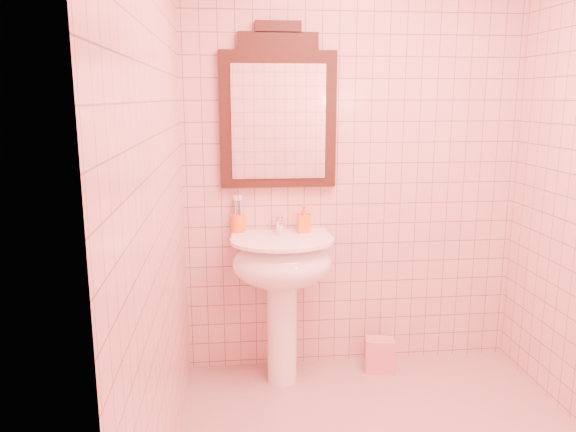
{
  "coord_description": "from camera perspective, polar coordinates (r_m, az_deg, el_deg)",
  "views": [
    {
      "loc": [
        -0.73,
        -2.14,
        1.63
      ],
      "look_at": [
        -0.45,
        0.55,
        1.06
      ],
      "focal_mm": 35.0,
      "sensor_mm": 36.0,
      "label": 1
    }
  ],
  "objects": [
    {
      "name": "back_wall",
      "position": [
        3.35,
        6.68,
        5.33
      ],
      "size": [
        2.0,
        0.02,
        2.5
      ],
      "primitive_type": "cube",
      "color": "#DDA89A",
      "rests_on": "floor"
    },
    {
      "name": "pedestal_sink",
      "position": [
        3.18,
        -0.61,
        -5.81
      ],
      "size": [
        0.58,
        0.58,
        0.86
      ],
      "color": "white",
      "rests_on": "floor"
    },
    {
      "name": "faucet",
      "position": [
        3.24,
        -0.85,
        -0.72
      ],
      "size": [
        0.04,
        0.16,
        0.11
      ],
      "color": "white",
      "rests_on": "pedestal_sink"
    },
    {
      "name": "mirror",
      "position": [
        3.23,
        -0.99,
        10.47
      ],
      "size": [
        0.66,
        0.06,
        0.92
      ],
      "color": "black",
      "rests_on": "back_wall"
    },
    {
      "name": "toothbrush_cup",
      "position": [
        3.27,
        -5.11,
        -0.68
      ],
      "size": [
        0.08,
        0.08,
        0.19
      ],
      "rotation": [
        0.0,
        0.0,
        0.02
      ],
      "color": "orange",
      "rests_on": "pedestal_sink"
    },
    {
      "name": "soap_dispenser",
      "position": [
        3.24,
        1.63,
        -0.29
      ],
      "size": [
        0.08,
        0.08,
        0.16
      ],
      "primitive_type": "imported",
      "rotation": [
        0.0,
        0.0,
        0.07
      ],
      "color": "orange",
      "rests_on": "pedestal_sink"
    },
    {
      "name": "towel",
      "position": [
        3.54,
        9.28,
        -13.76
      ],
      "size": [
        0.19,
        0.14,
        0.21
      ],
      "primitive_type": "cube",
      "rotation": [
        0.0,
        0.0,
        -0.2
      ],
      "color": "pink",
      "rests_on": "floor"
    }
  ]
}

